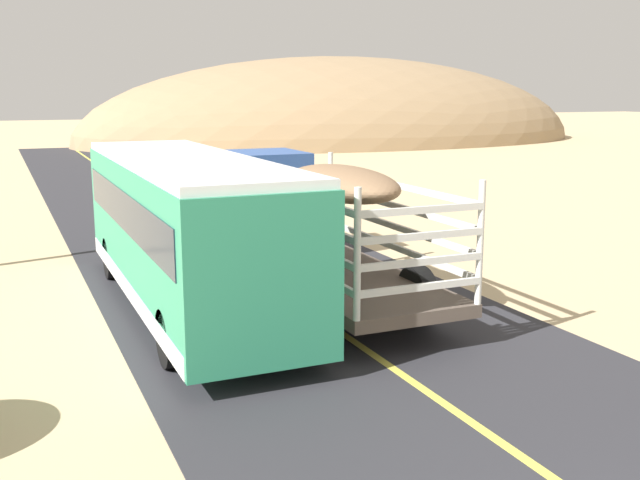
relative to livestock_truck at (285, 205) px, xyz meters
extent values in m
cube|color=#3359A5|center=(0.00, 2.16, 0.03)|extent=(2.50, 2.20, 2.20)
cube|color=#192333|center=(0.00, 2.16, 0.48)|extent=(2.53, 1.54, 0.70)
cube|color=brown|center=(0.00, -3.24, -1.07)|extent=(2.50, 6.40, 0.24)
cylinder|color=silver|center=(-1.19, -0.10, 0.15)|extent=(0.12, 0.12, 2.20)
cylinder|color=silver|center=(1.19, -0.10, 0.15)|extent=(0.12, 0.12, 2.20)
cylinder|color=silver|center=(-1.19, -6.38, 0.15)|extent=(0.12, 0.12, 2.20)
cylinder|color=silver|center=(1.19, -6.38, 0.15)|extent=(0.12, 0.12, 2.20)
cube|color=silver|center=(-1.21, -3.24, -0.51)|extent=(0.08, 6.30, 0.12)
cube|color=silver|center=(1.21, -3.24, -0.51)|extent=(0.08, 6.30, 0.12)
cube|color=silver|center=(0.00, -6.40, -0.51)|extent=(2.40, 0.08, 0.12)
cube|color=silver|center=(-1.21, -3.24, -0.07)|extent=(0.08, 6.30, 0.12)
cube|color=silver|center=(1.21, -3.24, -0.07)|extent=(0.08, 6.30, 0.12)
cube|color=silver|center=(0.00, -6.40, -0.07)|extent=(2.40, 0.08, 0.12)
cube|color=silver|center=(-1.21, -3.24, 0.37)|extent=(0.08, 6.30, 0.12)
cube|color=silver|center=(1.21, -3.24, 0.37)|extent=(0.08, 6.30, 0.12)
cube|color=silver|center=(0.00, -6.40, 0.37)|extent=(2.40, 0.08, 0.12)
cube|color=silver|center=(-1.21, -3.24, 0.81)|extent=(0.08, 6.30, 0.12)
cube|color=silver|center=(1.21, -3.24, 0.81)|extent=(0.08, 6.30, 0.12)
cube|color=silver|center=(0.00, -6.40, 0.81)|extent=(2.40, 0.08, 0.12)
ellipsoid|color=#8C6B4C|center=(0.00, -3.24, 0.90)|extent=(1.75, 3.84, 0.70)
cylinder|color=black|center=(-1.09, 2.16, -1.22)|extent=(0.32, 1.10, 1.10)
cylinder|color=black|center=(1.09, 2.16, -1.22)|extent=(0.32, 1.10, 1.10)
cylinder|color=black|center=(-1.09, -4.52, -1.22)|extent=(0.32, 1.10, 1.10)
cylinder|color=black|center=(1.09, -4.52, -1.22)|extent=(0.32, 1.10, 1.10)
cube|color=#2D8C66|center=(-2.89, -1.85, -0.07)|extent=(2.50, 10.00, 2.70)
cube|color=white|center=(-2.89, -1.85, 1.36)|extent=(2.45, 9.80, 0.16)
cube|color=#192333|center=(-2.89, -1.85, 0.40)|extent=(2.54, 9.20, 0.80)
cube|color=silver|center=(-2.89, -1.85, -1.22)|extent=(2.53, 9.80, 0.36)
cylinder|color=black|center=(-3.99, 1.40, -1.27)|extent=(0.30, 1.00, 1.00)
cylinder|color=black|center=(-1.79, 1.40, -1.27)|extent=(0.30, 1.00, 1.00)
cylinder|color=black|center=(-3.99, -5.10, -1.27)|extent=(0.30, 1.00, 1.00)
cylinder|color=black|center=(-1.79, -5.10, -1.27)|extent=(0.30, 1.00, 1.00)
ellipsoid|color=#997C5A|center=(22.53, 44.54, -1.79)|extent=(47.09, 24.46, 14.95)
camera|label=1|loc=(-6.42, -16.83, 2.75)|focal=41.77mm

